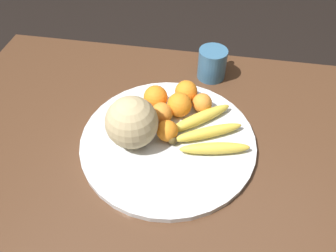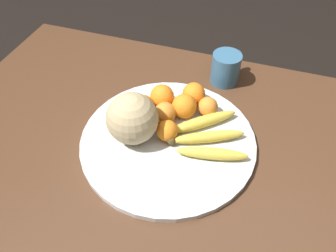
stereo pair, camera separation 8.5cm
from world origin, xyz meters
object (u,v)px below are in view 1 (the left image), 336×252
(orange_back_right, at_px, (139,108))
(produce_tag, at_px, (155,127))
(fruit_bowl, at_px, (168,140))
(orange_front_right, at_px, (202,103))
(ceramic_mug, at_px, (213,63))
(orange_front_left, at_px, (162,113))
(orange_mid_center, at_px, (156,97))
(orange_side_extra, at_px, (179,105))
(orange_top_small, at_px, (167,131))
(kitchen_table, at_px, (178,162))
(banana_bunch, at_px, (206,132))
(melon, at_px, (132,122))
(orange_back_left, at_px, (186,92))

(orange_back_right, relative_size, produce_tag, 0.58)
(fruit_bowl, distance_m, orange_front_right, 0.15)
(ceramic_mug, bearing_deg, orange_front_left, -115.79)
(ceramic_mug, bearing_deg, orange_mid_center, -127.59)
(orange_side_extra, height_order, produce_tag, orange_side_extra)
(orange_front_left, relative_size, orange_top_small, 1.05)
(kitchen_table, xyz_separation_m, orange_mid_center, (-0.08, 0.10, 0.16))
(banana_bunch, distance_m, orange_top_small, 0.11)
(melon, distance_m, produce_tag, 0.10)
(kitchen_table, relative_size, orange_mid_center, 20.06)
(banana_bunch, bearing_deg, orange_back_left, 92.78)
(banana_bunch, relative_size, produce_tag, 2.19)
(orange_top_small, xyz_separation_m, produce_tag, (-0.04, 0.03, -0.03))
(orange_back_left, xyz_separation_m, ceramic_mug, (0.07, 0.15, -0.00))
(kitchen_table, height_order, banana_bunch, banana_bunch)
(banana_bunch, xyz_separation_m, orange_side_extra, (-0.08, 0.07, 0.02))
(orange_back_right, height_order, ceramic_mug, ceramic_mug)
(kitchen_table, height_order, orange_side_extra, orange_side_extra)
(orange_side_extra, bearing_deg, orange_mid_center, 165.38)
(banana_bunch, distance_m, ceramic_mug, 0.29)
(produce_tag, bearing_deg, orange_front_right, 10.21)
(orange_mid_center, distance_m, orange_top_small, 0.13)
(produce_tag, xyz_separation_m, ceramic_mug, (0.14, 0.28, 0.03))
(melon, relative_size, orange_back_right, 2.26)
(orange_back_left, distance_m, ceramic_mug, 0.17)
(kitchen_table, relative_size, ceramic_mug, 11.22)
(fruit_bowl, height_order, orange_front_left, orange_front_left)
(fruit_bowl, bearing_deg, banana_bunch, 15.02)
(melon, height_order, orange_side_extra, melon)
(orange_mid_center, height_order, orange_side_extra, same)
(orange_front_left, bearing_deg, orange_front_right, 30.72)
(banana_bunch, bearing_deg, orange_back_right, 141.23)
(orange_top_small, bearing_deg, ceramic_mug, 73.05)
(fruit_bowl, xyz_separation_m, orange_side_extra, (0.02, 0.10, 0.04))
(orange_front_left, bearing_deg, orange_back_right, 171.96)
(banana_bunch, bearing_deg, orange_front_right, 76.13)
(banana_bunch, xyz_separation_m, orange_back_right, (-0.20, 0.05, 0.01))
(orange_front_right, xyz_separation_m, orange_side_extra, (-0.06, -0.03, 0.01))
(banana_bunch, bearing_deg, kitchen_table, 161.83)
(orange_front_left, distance_m, orange_mid_center, 0.06)
(fruit_bowl, distance_m, produce_tag, 0.05)
(orange_back_right, height_order, orange_side_extra, orange_side_extra)
(orange_mid_center, xyz_separation_m, orange_top_small, (0.06, -0.12, -0.01))
(orange_front_left, relative_size, orange_side_extra, 0.87)
(kitchen_table, bearing_deg, orange_mid_center, 129.51)
(orange_front_left, xyz_separation_m, orange_top_small, (0.03, -0.06, -0.00))
(orange_back_left, bearing_deg, produce_tag, -118.29)
(melon, relative_size, orange_front_right, 2.42)
(banana_bunch, bearing_deg, orange_mid_center, 123.61)
(banana_bunch, distance_m, orange_back_right, 0.20)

